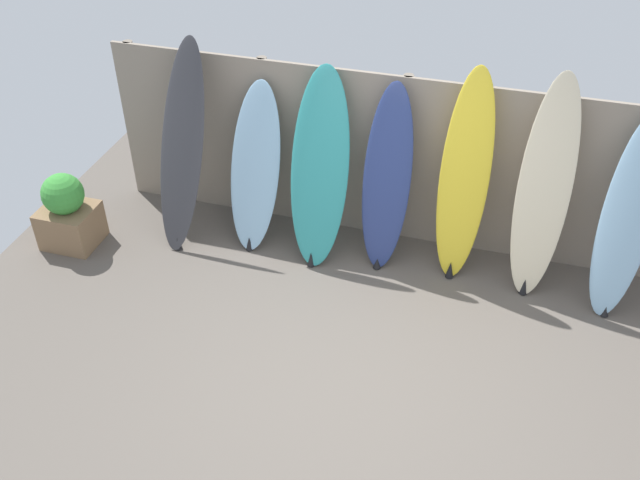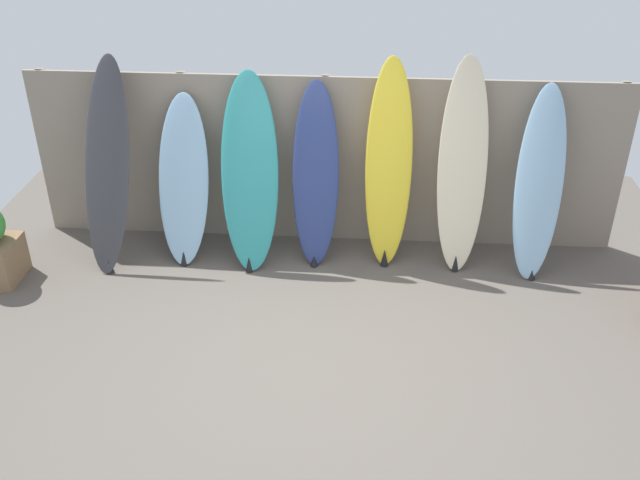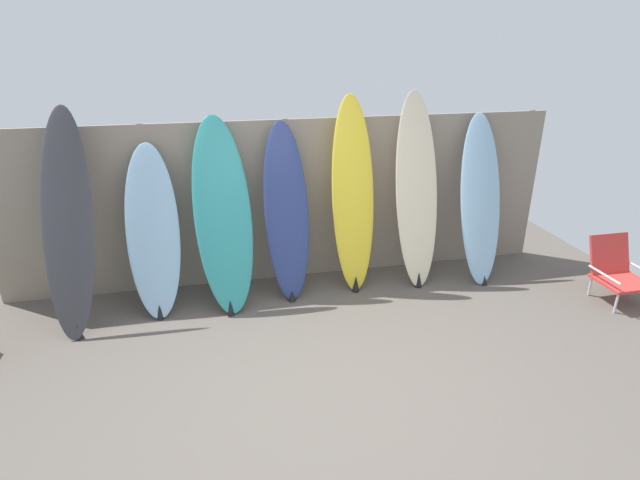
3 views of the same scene
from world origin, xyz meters
TOP-DOWN VIEW (x-y plane):
  - ground at (0.00, 0.00)m, footprint 7.68×7.68m
  - fence_back at (-0.00, 2.01)m, footprint 6.08×0.11m
  - surfboard_charcoal_0 at (-2.11, 1.46)m, footprint 0.53×0.87m
  - surfboard_skyblue_1 at (-1.40, 1.59)m, footprint 0.51×0.68m
  - surfboard_teal_2 at (-0.71, 1.55)m, footprint 0.63×0.79m
  - surfboard_navy_3 at (-0.07, 1.62)m, footprint 0.48×0.58m
  - surfboard_yellow_4 at (0.65, 1.65)m, footprint 0.46×0.49m
  - surfboard_cream_5 at (1.36, 1.64)m, footprint 0.48×0.58m
  - surfboard_skyblue_6 at (2.11, 1.59)m, footprint 0.54×0.75m
  - beach_chair at (3.29, 0.75)m, footprint 0.50×0.55m

SIDE VIEW (x-z plane):
  - ground at x=0.00m, z-range 0.00..0.00m
  - beach_chair at x=3.29m, z-range 0.00..0.65m
  - surfboard_skyblue_1 at x=-1.40m, z-range -0.01..1.64m
  - fence_back at x=0.00m, z-range 0.00..1.80m
  - surfboard_navy_3 at x=-0.07m, z-range -0.01..1.82m
  - surfboard_skyblue_6 at x=2.11m, z-range -0.01..1.82m
  - surfboard_teal_2 at x=-0.71m, z-range -0.01..1.90m
  - surfboard_charcoal_0 at x=-2.11m, z-range -0.02..2.02m
  - surfboard_yellow_4 at x=0.65m, z-range -0.01..2.06m
  - surfboard_cream_5 at x=1.36m, z-range -0.02..2.06m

